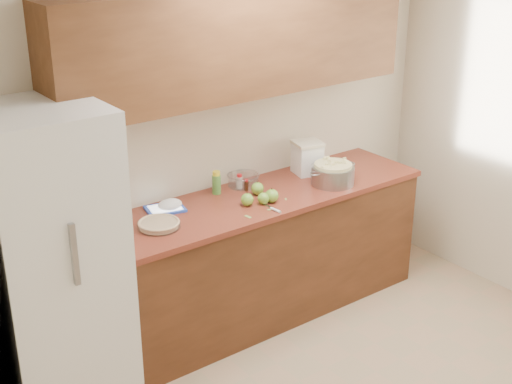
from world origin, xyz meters
TOP-DOWN VIEW (x-y plane):
  - room_shell at (0.00, 0.00)m, footprint 3.60×3.60m
  - counter_run at (0.00, 1.48)m, footprint 2.64×0.68m
  - upper_cabinets at (0.00, 1.63)m, footprint 2.60×0.34m
  - fridge at (-1.44, 1.44)m, footprint 0.70×0.70m
  - pie at (-0.74, 1.44)m, footprint 0.27×0.27m
  - colander at (0.61, 1.34)m, footprint 0.41×0.31m
  - flour_canister at (0.61, 1.61)m, footprint 0.24×0.24m
  - tablet at (-0.58, 1.65)m, footprint 0.28×0.23m
  - paring_knife at (-0.01, 1.21)m, footprint 0.04×0.18m
  - lemon_bottle at (-0.15, 1.68)m, footprint 0.06×0.06m
  - cinnamon_shaker at (0.03, 1.67)m, footprint 0.04×0.04m
  - vanilla_bottle at (0.04, 1.60)m, footprint 0.03×0.03m
  - mixing_bowl at (0.08, 1.69)m, footprint 0.23×0.23m
  - paper_towel at (-0.55, 1.64)m, footprint 0.18×0.15m
  - apple_left at (-0.11, 1.39)m, footprint 0.09×0.09m
  - apple_center at (0.06, 1.50)m, footprint 0.09×0.09m
  - apple_front at (-0.00, 1.35)m, footprint 0.08×0.08m
  - apple_extra at (0.06, 1.34)m, footprint 0.09×0.09m
  - peel_a at (0.17, 1.32)m, footprint 0.03×0.03m
  - peel_b at (-0.02, 1.24)m, footprint 0.05×0.03m
  - peel_c at (0.13, 1.40)m, footprint 0.05×0.04m
  - peel_d at (-0.21, 1.24)m, footprint 0.03×0.05m
  - peel_e at (0.00, 1.18)m, footprint 0.03×0.04m
  - peel_f at (-0.06, 1.42)m, footprint 0.04×0.03m

SIDE VIEW (x-z plane):
  - counter_run at x=0.00m, z-range 0.00..0.92m
  - fridge at x=-1.44m, z-range 0.00..1.80m
  - peel_a at x=0.17m, z-range 0.92..0.92m
  - peel_b at x=-0.02m, z-range 0.92..0.92m
  - peel_c at x=0.13m, z-range 0.92..0.92m
  - peel_d at x=-0.21m, z-range 0.92..0.92m
  - peel_e at x=0.00m, z-range 0.92..0.92m
  - peel_f at x=-0.06m, z-range 0.92..0.92m
  - paring_knife at x=-0.01m, z-range 0.92..0.94m
  - tablet at x=-0.58m, z-range 0.92..0.94m
  - pie at x=-0.74m, z-range 0.92..0.96m
  - paper_towel at x=-0.55m, z-range 0.92..0.99m
  - apple_front at x=0.00m, z-range 0.91..1.01m
  - vanilla_bottle at x=0.04m, z-range 0.92..1.00m
  - apple_left at x=-0.11m, z-range 0.91..1.01m
  - apple_center at x=0.06m, z-range 0.91..1.01m
  - apple_extra at x=0.06m, z-range 0.91..1.02m
  - mixing_bowl at x=0.08m, z-range 0.92..1.01m
  - cinnamon_shaker at x=0.03m, z-range 0.92..1.02m
  - colander at x=0.61m, z-range 0.92..1.07m
  - lemon_bottle at x=-0.15m, z-range 0.92..1.08m
  - flour_canister at x=0.61m, z-range 0.92..1.17m
  - room_shell at x=0.00m, z-range -0.50..3.10m
  - upper_cabinets at x=0.00m, z-range 1.60..2.30m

